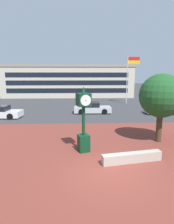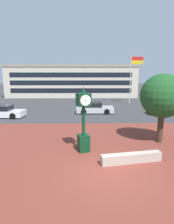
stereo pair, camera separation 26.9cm
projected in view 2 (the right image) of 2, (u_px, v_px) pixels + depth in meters
The scene contains 10 objects.
ground_plane at pixel (107, 172), 8.90m from camera, with size 200.00×200.00×0.00m, color #38383A.
plaza_brick_paving at pixel (102, 150), 11.43m from camera, with size 44.00×13.15×0.01m, color brown.
planter_wall at pixel (131, 158), 9.80m from camera, with size 3.20×0.40×0.50m, color #ADA393.
street_clock at pixel (83, 121), 10.98m from camera, with size 0.91×0.93×3.82m.
plaza_tree at pixel (164, 97), 12.42m from camera, with size 3.08×2.86×4.54m.
car_street_near at pixel (4, 112), 20.38m from camera, with size 4.33×2.11×1.28m.
car_street_mid at pixel (166, 109), 21.98m from camera, with size 4.16×2.11×1.28m.
car_street_far at pixel (94, 108), 22.70m from camera, with size 4.34×2.01×1.28m.
flagpole_primary at pixel (132, 74), 29.48m from camera, with size 1.92×0.14×7.48m.
civic_building at pixel (73, 81), 42.58m from camera, with size 26.69×11.78×6.52m.
Camera 2 is at (-1.07, -8.20, 4.42)m, focal length 30.65 mm.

